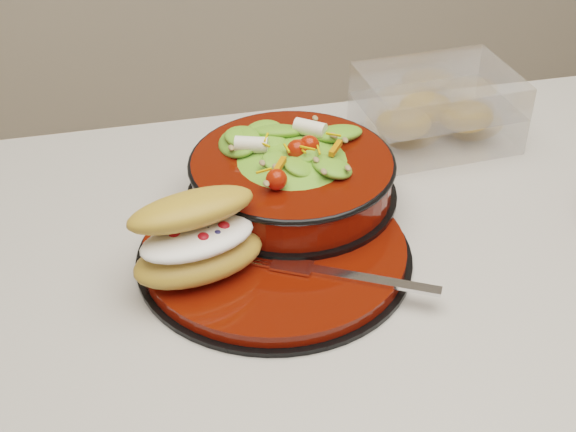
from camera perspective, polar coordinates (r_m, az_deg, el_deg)
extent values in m
cube|color=beige|center=(0.96, 17.42, -2.57)|extent=(1.24, 0.74, 0.04)
cylinder|color=black|center=(0.88, -0.97, -2.87)|extent=(0.30, 0.30, 0.01)
cylinder|color=#600D03|center=(0.87, -0.98, -2.36)|extent=(0.29, 0.29, 0.01)
torus|color=black|center=(0.87, -0.19, -2.46)|extent=(0.16, 0.16, 0.01)
cylinder|color=black|center=(0.94, 0.27, 1.59)|extent=(0.25, 0.25, 0.01)
cylinder|color=#600D03|center=(0.93, 0.28, 2.86)|extent=(0.23, 0.23, 0.04)
torus|color=black|center=(0.92, 0.28, 3.80)|extent=(0.24, 0.24, 0.01)
ellipsoid|color=#538A26|center=(0.92, 0.28, 3.77)|extent=(0.20, 0.20, 0.08)
sphere|color=red|center=(0.91, 3.27, 6.51)|extent=(0.02, 0.02, 0.02)
sphere|color=red|center=(0.94, -0.40, 7.60)|extent=(0.02, 0.02, 0.02)
sphere|color=red|center=(0.89, -2.76, 5.82)|extent=(0.02, 0.02, 0.02)
sphere|color=red|center=(0.86, 1.04, 4.61)|extent=(0.02, 0.02, 0.02)
cylinder|color=silver|center=(0.94, 1.60, 7.60)|extent=(0.04, 0.04, 0.02)
cylinder|color=silver|center=(0.91, -2.68, 6.46)|extent=(0.04, 0.04, 0.02)
cube|color=orange|center=(0.86, -0.60, 5.04)|extent=(0.03, 0.03, 0.01)
cube|color=orange|center=(0.90, 3.46, 6.23)|extent=(0.03, 0.02, 0.01)
ellipsoid|color=gold|center=(0.83, -6.35, -2.94)|extent=(0.15, 0.11, 0.04)
ellipsoid|color=white|center=(0.81, -6.47, -1.62)|extent=(0.13, 0.09, 0.02)
ellipsoid|color=gold|center=(0.81, -6.75, 0.48)|extent=(0.15, 0.10, 0.03)
sphere|color=red|center=(0.81, -8.03, -1.49)|extent=(0.01, 0.01, 0.01)
sphere|color=red|center=(0.80, -6.05, -1.65)|extent=(0.01, 0.01, 0.01)
sphere|color=red|center=(0.81, -4.60, -0.85)|extent=(0.01, 0.01, 0.01)
sphere|color=red|center=(0.82, -7.29, -0.88)|extent=(0.01, 0.01, 0.01)
sphere|color=#191947|center=(0.81, -7.10, -1.11)|extent=(0.01, 0.01, 0.01)
sphere|color=#191947|center=(0.81, -5.68, -1.08)|extent=(0.01, 0.01, 0.01)
sphere|color=#191947|center=(0.80, -6.46, -1.44)|extent=(0.01, 0.01, 0.01)
sphere|color=#191947|center=(0.80, -5.04, -1.34)|extent=(0.01, 0.01, 0.01)
cube|color=silver|center=(0.82, 6.07, -4.55)|extent=(0.13, 0.08, 0.00)
cube|color=silver|center=(0.84, 0.28, -3.54)|extent=(0.05, 0.04, 0.00)
cube|color=white|center=(1.10, 10.40, 6.55)|extent=(0.21, 0.16, 0.05)
cube|color=white|center=(1.08, 10.67, 8.75)|extent=(0.21, 0.16, 0.04)
ellipsoid|color=gold|center=(1.08, 8.22, 6.51)|extent=(0.08, 0.06, 0.04)
ellipsoid|color=gold|center=(1.12, 12.56, 6.94)|extent=(0.08, 0.06, 0.04)
ellipsoid|color=gold|center=(1.13, 9.75, 7.61)|extent=(0.08, 0.06, 0.04)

